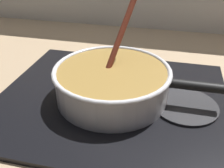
# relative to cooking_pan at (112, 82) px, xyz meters

# --- Properties ---
(hob_plate) EXTENTS (0.56, 0.48, 0.01)m
(hob_plate) POSITION_rel_cooking_pan_xyz_m (-0.00, -0.00, -0.05)
(hob_plate) COLOR black
(hob_plate) RESTS_ON ground
(burner_ring) EXTENTS (0.20, 0.20, 0.01)m
(burner_ring) POSITION_rel_cooking_pan_xyz_m (-0.00, -0.00, -0.04)
(burner_ring) COLOR #592D0C
(burner_ring) RESTS_ON hob_plate
(spare_burner) EXTENTS (0.15, 0.15, 0.01)m
(spare_burner) POSITION_rel_cooking_pan_xyz_m (0.18, -0.00, -0.04)
(spare_burner) COLOR #262628
(spare_burner) RESTS_ON hob_plate
(cooking_pan) EXTENTS (0.40, 0.30, 0.31)m
(cooking_pan) POSITION_rel_cooking_pan_xyz_m (0.00, 0.00, 0.00)
(cooking_pan) COLOR silver
(cooking_pan) RESTS_ON hob_plate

